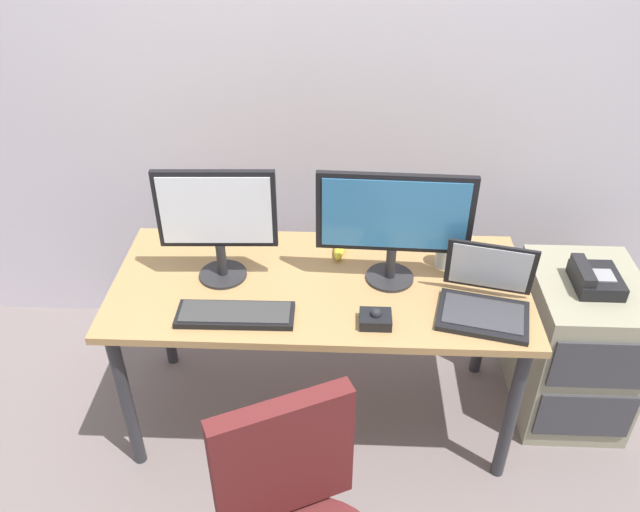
{
  "coord_description": "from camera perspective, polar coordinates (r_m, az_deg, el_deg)",
  "views": [
    {
      "loc": [
        0.08,
        -1.91,
        2.17
      ],
      "look_at": [
        0.0,
        0.0,
        0.83
      ],
      "focal_mm": 35.88,
      "sensor_mm": 36.0,
      "label": 1
    }
  ],
  "objects": [
    {
      "name": "ground_plane",
      "position": [
        2.89,
        -0.0,
        -13.62
      ],
      "size": [
        8.0,
        8.0,
        0.0
      ],
      "primitive_type": "plane",
      "color": "slate"
    },
    {
      "name": "back_wall",
      "position": [
        2.71,
        0.66,
        18.59
      ],
      "size": [
        6.0,
        0.1,
        2.8
      ],
      "primitive_type": "cube",
      "color": "silver",
      "rests_on": "ground"
    },
    {
      "name": "desk",
      "position": [
        2.45,
        -0.0,
        -3.78
      ],
      "size": [
        1.55,
        0.69,
        0.71
      ],
      "color": "#A8804E",
      "rests_on": "ground"
    },
    {
      "name": "file_cabinet",
      "position": [
        2.9,
        21.7,
        -7.46
      ],
      "size": [
        0.42,
        0.53,
        0.66
      ],
      "color": "gray",
      "rests_on": "ground"
    },
    {
      "name": "desk_phone",
      "position": [
        2.66,
        23.29,
        -1.88
      ],
      "size": [
        0.17,
        0.2,
        0.09
      ],
      "color": "black",
      "rests_on": "file_cabinet"
    },
    {
      "name": "monitor_main",
      "position": [
        2.28,
        6.63,
        3.23
      ],
      "size": [
        0.56,
        0.18,
        0.44
      ],
      "color": "#262628",
      "rests_on": "desk"
    },
    {
      "name": "monitor_side",
      "position": [
        2.31,
        -9.18,
        3.39
      ],
      "size": [
        0.43,
        0.18,
        0.45
      ],
      "color": "#262628",
      "rests_on": "desk"
    },
    {
      "name": "keyboard",
      "position": [
        2.25,
        -7.56,
        -5.18
      ],
      "size": [
        0.41,
        0.14,
        0.03
      ],
      "color": "black",
      "rests_on": "desk"
    },
    {
      "name": "laptop",
      "position": [
        2.31,
        14.54,
        -3.63
      ],
      "size": [
        0.36,
        0.33,
        0.24
      ],
      "color": "black",
      "rests_on": "desk"
    },
    {
      "name": "trackball_mouse",
      "position": [
        2.21,
        4.98,
        -5.58
      ],
      "size": [
        0.11,
        0.09,
        0.07
      ],
      "color": "black",
      "rests_on": "desk"
    },
    {
      "name": "coffee_mug",
      "position": [
        2.5,
        11.23,
        0.32
      ],
      "size": [
        0.09,
        0.08,
        0.12
      ],
      "color": "silver",
      "rests_on": "desk"
    },
    {
      "name": "banana",
      "position": [
        2.56,
        1.81,
        0.89
      ],
      "size": [
        0.06,
        0.19,
        0.04
      ],
      "primitive_type": "ellipsoid",
      "rotation": [
        0.0,
        0.0,
        1.47
      ],
      "color": "yellow",
      "rests_on": "desk"
    }
  ]
}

